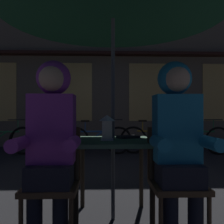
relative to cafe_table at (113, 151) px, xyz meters
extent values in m
plane|color=#232326|center=(0.00, 0.00, -0.64)|extent=(60.00, 60.00, 0.00)
cube|color=#42664C|center=(0.00, 0.00, 0.08)|extent=(0.72, 0.72, 0.04)
cylinder|color=#2D2319|center=(-0.31, -0.31, -0.29)|extent=(0.04, 0.04, 0.70)
cylinder|color=#2D2319|center=(0.31, -0.31, -0.29)|extent=(0.04, 0.04, 0.70)
cylinder|color=#2D2319|center=(-0.31, 0.31, -0.29)|extent=(0.04, 0.04, 0.70)
cylinder|color=#2D2319|center=(0.31, 0.31, -0.29)|extent=(0.04, 0.04, 0.70)
cylinder|color=#4C4C51|center=(0.00, 0.00, 0.49)|extent=(0.04, 0.04, 2.25)
cube|color=white|center=(-0.06, -0.05, 0.11)|extent=(0.11, 0.11, 0.02)
cube|color=white|center=(-0.06, -0.05, 0.20)|extent=(0.09, 0.09, 0.16)
pyramid|color=white|center=(-0.06, -0.05, 0.31)|extent=(0.11, 0.11, 0.06)
cube|color=#513823|center=(-0.48, -0.44, -0.21)|extent=(0.40, 0.40, 0.04)
cylinder|color=#513823|center=(-0.31, -0.27, -0.43)|extent=(0.03, 0.03, 0.41)
cylinder|color=#513823|center=(-0.65, -0.27, -0.43)|extent=(0.03, 0.03, 0.41)
cube|color=#513823|center=(-0.48, -0.26, 0.02)|extent=(0.40, 0.03, 0.42)
cube|color=#513823|center=(0.48, -0.44, -0.21)|extent=(0.40, 0.40, 0.04)
cylinder|color=#513823|center=(0.65, -0.27, -0.43)|extent=(0.03, 0.03, 0.41)
cylinder|color=#513823|center=(0.31, -0.27, -0.43)|extent=(0.03, 0.03, 0.41)
cube|color=#513823|center=(0.48, -0.26, 0.02)|extent=(0.40, 0.03, 0.42)
cylinder|color=black|center=(-0.39, -0.57, -0.41)|extent=(0.11, 0.11, 0.45)
cylinder|color=black|center=(-0.57, -0.57, -0.41)|extent=(0.11, 0.11, 0.45)
cube|color=black|center=(-0.48, -0.44, -0.11)|extent=(0.32, 0.36, 0.16)
cube|color=purple|center=(-0.48, -0.40, 0.23)|extent=(0.34, 0.22, 0.52)
cylinder|color=purple|center=(-0.30, -0.62, 0.14)|extent=(0.09, 0.30, 0.09)
cylinder|color=purple|center=(-0.66, -0.62, 0.14)|extent=(0.09, 0.30, 0.09)
sphere|color=tan|center=(-0.48, -0.40, 0.62)|extent=(0.21, 0.21, 0.21)
sphere|color=purple|center=(-0.48, -0.35, 0.63)|extent=(0.27, 0.27, 0.27)
cylinder|color=black|center=(0.57, -0.57, -0.41)|extent=(0.11, 0.11, 0.45)
cylinder|color=black|center=(0.39, -0.57, -0.41)|extent=(0.11, 0.11, 0.45)
cube|color=black|center=(0.48, -0.44, -0.11)|extent=(0.32, 0.36, 0.16)
cube|color=teal|center=(0.48, -0.40, 0.23)|extent=(0.34, 0.22, 0.52)
cylinder|color=teal|center=(0.66, -0.62, 0.14)|extent=(0.09, 0.30, 0.09)
cylinder|color=teal|center=(0.30, -0.62, 0.14)|extent=(0.09, 0.30, 0.09)
sphere|color=tan|center=(0.48, -0.40, 0.62)|extent=(0.21, 0.21, 0.21)
sphere|color=teal|center=(0.48, -0.35, 0.63)|extent=(0.27, 0.27, 0.27)
cube|color=#6B5B4C|center=(0.11, 5.40, 2.46)|extent=(10.00, 0.60, 6.20)
cube|color=#E0B260|center=(-0.99, 5.09, 0.96)|extent=(1.10, 0.02, 1.70)
cube|color=#E0B260|center=(1.21, 5.09, 0.96)|extent=(1.10, 0.02, 1.70)
cube|color=#E0B260|center=(3.41, 5.09, 0.96)|extent=(1.10, 0.02, 1.70)
cube|color=#331914|center=(0.11, 4.95, 2.06)|extent=(9.00, 0.36, 0.08)
torus|color=black|center=(-1.99, 3.68, -0.31)|extent=(0.66, 0.15, 0.66)
cylinder|color=#236B3D|center=(-2.49, 3.60, -0.09)|extent=(0.83, 0.16, 0.04)
cylinder|color=#236B3D|center=(-2.11, 3.66, 0.05)|extent=(0.02, 0.02, 0.28)
cylinder|color=black|center=(-2.11, 3.66, 0.19)|extent=(0.44, 0.09, 0.02)
torus|color=black|center=(-1.04, 3.53, -0.31)|extent=(0.65, 0.20, 0.66)
torus|color=black|center=(-2.04, 3.77, -0.31)|extent=(0.65, 0.20, 0.66)
cylinder|color=#236B3D|center=(-1.54, 3.65, -0.09)|extent=(0.82, 0.23, 0.04)
cylinder|color=#236B3D|center=(-1.66, 3.68, -0.28)|extent=(0.60, 0.18, 0.44)
cylinder|color=#236B3D|center=(-1.82, 3.72, 0.03)|extent=(0.02, 0.02, 0.24)
cube|color=black|center=(-1.82, 3.72, 0.16)|extent=(0.21, 0.12, 0.04)
cylinder|color=#236B3D|center=(-1.16, 3.56, 0.05)|extent=(0.02, 0.02, 0.28)
cylinder|color=black|center=(-1.16, 3.56, 0.19)|extent=(0.43, 0.13, 0.02)
torus|color=black|center=(0.26, 3.71, -0.31)|extent=(0.66, 0.11, 0.66)
torus|color=black|center=(-0.75, 3.62, -0.31)|extent=(0.66, 0.11, 0.66)
cylinder|color=#1E4C93|center=(-0.25, 3.67, -0.09)|extent=(0.84, 0.11, 0.04)
cylinder|color=#1E4C93|center=(-0.37, 3.66, -0.28)|extent=(0.61, 0.09, 0.44)
cylinder|color=#1E4C93|center=(-0.53, 3.64, 0.03)|extent=(0.02, 0.02, 0.24)
cube|color=black|center=(-0.53, 3.64, 0.16)|extent=(0.21, 0.10, 0.04)
cylinder|color=#1E4C93|center=(0.14, 3.70, 0.05)|extent=(0.02, 0.02, 0.28)
cylinder|color=black|center=(0.14, 3.70, 0.19)|extent=(0.44, 0.06, 0.02)
torus|color=black|center=(1.64, 3.61, -0.31)|extent=(0.66, 0.16, 0.66)
torus|color=black|center=(0.63, 3.77, -0.31)|extent=(0.66, 0.16, 0.66)
cylinder|color=#B78419|center=(1.13, 3.69, -0.09)|extent=(0.83, 0.17, 0.04)
cylinder|color=#B78419|center=(1.01, 3.71, -0.28)|extent=(0.60, 0.13, 0.44)
cylinder|color=#B78419|center=(0.85, 3.74, 0.03)|extent=(0.02, 0.02, 0.24)
cube|color=black|center=(0.85, 3.74, 0.16)|extent=(0.21, 0.11, 0.04)
cylinder|color=#B78419|center=(1.52, 3.63, 0.05)|extent=(0.02, 0.02, 0.28)
cylinder|color=black|center=(1.52, 3.63, 0.19)|extent=(0.44, 0.09, 0.02)
torus|color=black|center=(2.62, 3.54, -0.31)|extent=(0.66, 0.07, 0.66)
torus|color=black|center=(1.60, 3.52, -0.31)|extent=(0.66, 0.07, 0.66)
cylinder|color=#236B3D|center=(2.11, 3.53, -0.09)|extent=(0.84, 0.06, 0.04)
cylinder|color=#236B3D|center=(1.99, 3.53, -0.28)|extent=(0.61, 0.05, 0.44)
cylinder|color=#236B3D|center=(1.83, 3.53, 0.03)|extent=(0.02, 0.02, 0.24)
cube|color=black|center=(1.83, 3.53, 0.16)|extent=(0.20, 0.08, 0.04)
cylinder|color=#236B3D|center=(2.50, 3.54, 0.05)|extent=(0.02, 0.02, 0.28)
cylinder|color=black|center=(2.50, 3.54, 0.19)|extent=(0.44, 0.03, 0.02)
cube|color=black|center=(0.15, 0.14, 0.11)|extent=(0.24, 0.20, 0.02)
camera|label=1|loc=(-0.08, -2.35, 0.35)|focal=40.55mm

